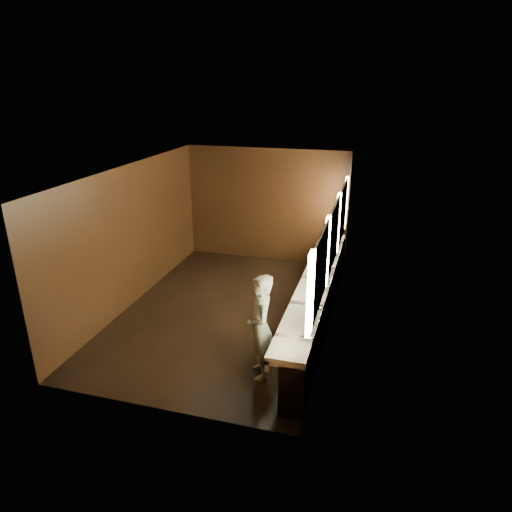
% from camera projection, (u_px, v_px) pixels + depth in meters
% --- Properties ---
extents(floor, '(6.00, 6.00, 0.00)m').
position_uv_depth(floor, '(228.00, 311.00, 9.08)').
color(floor, black).
rests_on(floor, ground).
extents(ceiling, '(4.00, 6.00, 0.02)m').
position_uv_depth(ceiling, '(225.00, 171.00, 8.07)').
color(ceiling, '#2D2D2B').
rests_on(ceiling, wall_back).
extents(wall_back, '(4.00, 0.02, 2.80)m').
position_uv_depth(wall_back, '(266.00, 205.00, 11.27)').
color(wall_back, black).
rests_on(wall_back, floor).
extents(wall_front, '(4.00, 0.02, 2.80)m').
position_uv_depth(wall_front, '(150.00, 321.00, 5.88)').
color(wall_front, black).
rests_on(wall_front, floor).
extents(wall_left, '(0.02, 6.00, 2.80)m').
position_uv_depth(wall_left, '(131.00, 236.00, 9.08)').
color(wall_left, black).
rests_on(wall_left, floor).
extents(wall_right, '(0.02, 6.00, 2.80)m').
position_uv_depth(wall_right, '(333.00, 255.00, 8.07)').
color(wall_right, black).
rests_on(wall_right, floor).
extents(sink_counter, '(0.55, 5.40, 1.01)m').
position_uv_depth(sink_counter, '(319.00, 300.00, 8.45)').
color(sink_counter, black).
rests_on(sink_counter, floor).
extents(mirror_band, '(0.06, 5.03, 1.15)m').
position_uv_depth(mirror_band, '(333.00, 236.00, 7.95)').
color(mirror_band, '#FFECB6').
rests_on(mirror_band, wall_right).
extents(person, '(0.60, 0.72, 1.68)m').
position_uv_depth(person, '(260.00, 327.00, 6.82)').
color(person, '#7FAFBE').
rests_on(person, floor).
extents(trash_bin, '(0.39, 0.39, 0.53)m').
position_uv_depth(trash_bin, '(305.00, 314.00, 8.43)').
color(trash_bin, black).
rests_on(trash_bin, floor).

